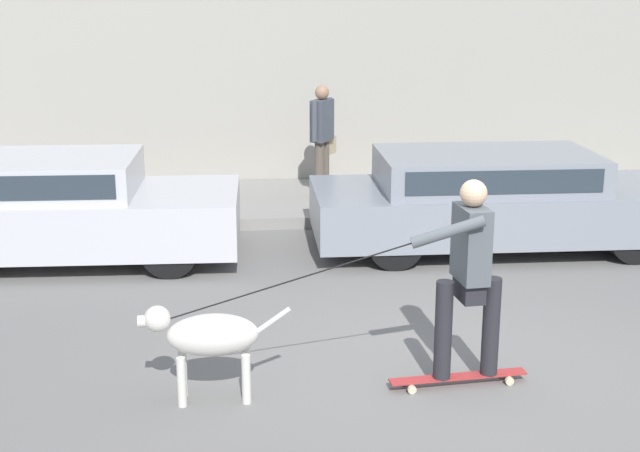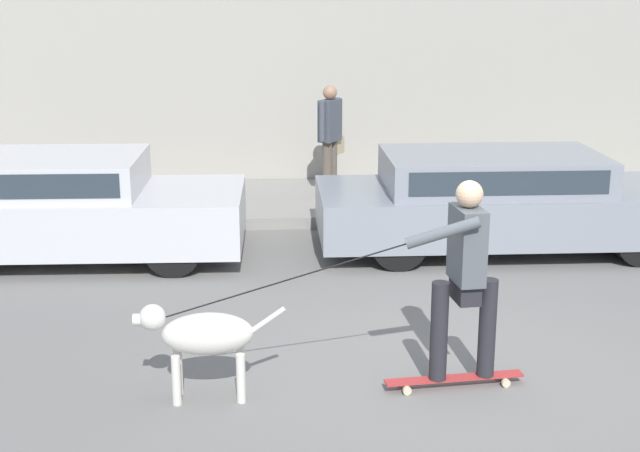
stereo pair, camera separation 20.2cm
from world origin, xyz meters
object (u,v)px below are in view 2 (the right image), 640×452
Objects in this scene: parked_car_1 at (502,201)px; pedestrian_with_bag at (330,135)px; dog at (203,335)px; skateboarder at (464,272)px; parked_car_0 at (71,208)px.

parked_car_1 is 2.85× the size of pedestrian_with_bag.
skateboarder is at bearing -178.52° from dog.
pedestrian_with_bag reaches higher than parked_car_1.
skateboarder is (2.05, 0.07, 0.45)m from dog.
dog is (1.75, -3.86, -0.07)m from parked_car_0.
pedestrian_with_bag is (3.24, 2.30, 0.44)m from parked_car_0.
skateboarder is at bearing -43.34° from parked_car_0.
dog is 0.73× the size of pedestrian_with_bag.
parked_car_0 is at bearing -179.33° from parked_car_1.
parked_car_1 is at bearing 1.51° from parked_car_0.
skateboarder is 1.85× the size of pedestrian_with_bag.
dog is at bearing -3.71° from skateboarder.
parked_car_0 is 4.24m from dog.
parked_car_0 reaches higher than dog.
parked_car_1 is at bearing -17.95° from pedestrian_with_bag.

